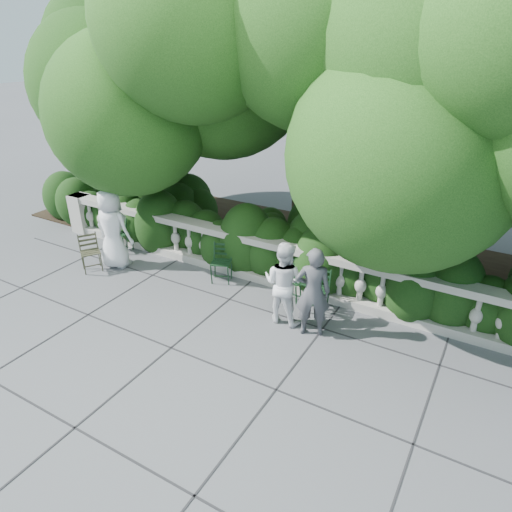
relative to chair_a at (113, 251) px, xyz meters
The scene contains 14 objects.
ground 4.36m from the chair_a, 16.75° to the right, with size 90.00×90.00×0.00m, color #4A4B51.
balustrade 4.24m from the chair_a, ahead, with size 12.00×0.44×1.00m.
shrub_hedge 4.52m from the chair_a, 22.65° to the left, with size 15.00×2.60×1.70m, color black, non-canonical shape.
tree_canopy 6.56m from the chair_a, 21.71° to the left, with size 15.04×6.52×6.78m.
chair_a is the anchor object (origin of this frame).
chair_b 0.18m from the chair_a, 12.47° to the left, with size 0.44×0.48×0.84m, color black, non-canonical shape.
chair_c 5.16m from the chair_a, ahead, with size 0.44×0.48×0.84m, color black, non-canonical shape.
chair_d 3.19m from the chair_a, ahead, with size 0.44×0.48×0.84m, color black, non-canonical shape.
chair_e 4.74m from the chair_a, ahead, with size 0.44×0.48×0.84m, color black, non-canonical shape.
chair_f 5.35m from the chair_a, ahead, with size 0.44×0.48×0.84m, color black, non-canonical shape.
chair_weathered 1.13m from the chair_a, 64.39° to the right, with size 0.44×0.48×0.84m, color black, non-canonical shape.
person_businessman 1.22m from the chair_a, 36.41° to the right, with size 0.88×0.58×1.81m, color silver.
person_woman_grey 5.63m from the chair_a, ahead, with size 0.60×0.39×1.65m, color #444549.
person_casual_man 5.01m from the chair_a, ahead, with size 0.76×0.59×1.56m, color white.
Camera 1 is at (3.85, -5.65, 4.77)m, focal length 32.00 mm.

